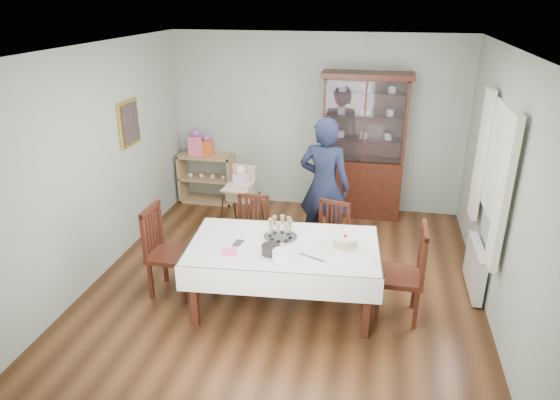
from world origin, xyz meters
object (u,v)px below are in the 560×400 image
(china_cabinet, at_px, (363,144))
(gift_bag_orange, at_px, (207,146))
(chair_far_left, at_px, (251,247))
(champagne_tray, at_px, (280,232))
(dining_table, at_px, (284,275))
(sideboard, at_px, (207,178))
(chair_end_left, at_px, (171,268))
(chair_end_right, at_px, (399,290))
(high_chair, at_px, (242,208))
(birthday_cake, at_px, (345,242))
(gift_bag_pink, at_px, (196,144))
(woman, at_px, (324,186))
(chair_far_right, at_px, (328,254))

(china_cabinet, distance_m, gift_bag_orange, 2.46)
(chair_far_left, height_order, champagne_tray, champagne_tray)
(dining_table, xyz_separation_m, gift_bag_orange, (-1.78, 2.70, 0.57))
(dining_table, relative_size, china_cabinet, 0.96)
(dining_table, relative_size, sideboard, 2.32)
(dining_table, relative_size, chair_end_left, 2.00)
(chair_far_left, xyz_separation_m, chair_end_right, (1.79, -0.73, 0.05))
(high_chair, bearing_deg, birthday_cake, -35.56)
(china_cabinet, relative_size, sideboard, 2.42)
(gift_bag_pink, bearing_deg, dining_table, -54.01)
(birthday_cake, height_order, gift_bag_pink, gift_bag_pink)
(woman, bearing_deg, birthday_cake, 114.29)
(chair_far_right, bearing_deg, chair_end_left, -140.89)
(sideboard, bearing_deg, china_cabinet, -0.49)
(chair_end_right, distance_m, high_chair, 2.67)
(chair_far_right, height_order, gift_bag_pink, gift_bag_pink)
(chair_far_left, relative_size, chair_far_right, 1.00)
(chair_end_left, xyz_separation_m, chair_end_right, (2.53, 0.02, 0.00))
(birthday_cake, distance_m, gift_bag_pink, 3.70)
(chair_far_left, distance_m, woman, 1.22)
(champagne_tray, bearing_deg, chair_far_right, 53.87)
(high_chair, bearing_deg, gift_bag_pink, 143.83)
(chair_far_right, height_order, gift_bag_orange, gift_bag_orange)
(china_cabinet, bearing_deg, chair_far_left, -123.08)
(gift_bag_pink, bearing_deg, chair_far_left, -53.96)
(woman, relative_size, birthday_cake, 6.12)
(chair_far_right, relative_size, chair_end_right, 0.86)
(high_chair, relative_size, gift_bag_orange, 2.98)
(chair_end_left, xyz_separation_m, high_chair, (0.39, 1.61, 0.09))
(chair_end_left, height_order, gift_bag_pink, gift_bag_pink)
(chair_end_right, relative_size, gift_bag_pink, 2.53)
(high_chair, bearing_deg, gift_bag_orange, 138.26)
(champagne_tray, distance_m, gift_bag_pink, 3.19)
(chair_far_left, bearing_deg, chair_far_right, -1.43)
(chair_far_left, distance_m, high_chair, 0.94)
(birthday_cake, relative_size, gift_bag_pink, 0.71)
(chair_far_left, bearing_deg, china_cabinet, 56.08)
(dining_table, bearing_deg, china_cabinet, 75.88)
(woman, bearing_deg, chair_far_left, 45.69)
(dining_table, height_order, birthday_cake, birthday_cake)
(sideboard, xyz_separation_m, woman, (2.08, -1.31, 0.51))
(birthday_cake, bearing_deg, gift_bag_pink, 134.75)
(gift_bag_pink, bearing_deg, china_cabinet, -0.03)
(chair_far_right, height_order, champagne_tray, champagne_tray)
(dining_table, bearing_deg, gift_bag_orange, 123.34)
(dining_table, height_order, sideboard, sideboard)
(china_cabinet, bearing_deg, birthday_cake, -90.99)
(chair_far_left, xyz_separation_m, chair_end_left, (-0.74, -0.75, 0.04))
(chair_end_left, distance_m, gift_bag_orange, 2.79)
(sideboard, xyz_separation_m, champagne_tray, (1.75, -2.58, 0.43))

